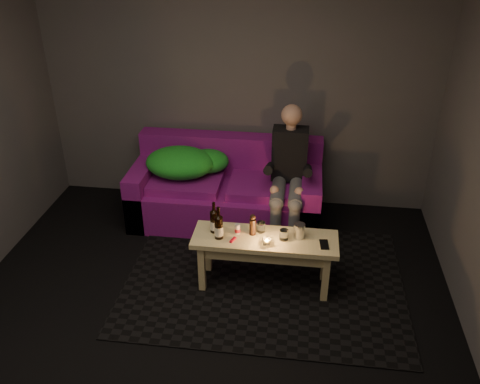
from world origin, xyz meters
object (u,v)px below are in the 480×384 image
object	(u,v)px
sofa	(227,192)
beer_bottle_a	(214,221)
coffee_table	(265,246)
beer_bottle_b	(219,227)
person	(288,171)
steel_cup	(299,231)

from	to	relation	value
sofa	beer_bottle_a	distance (m)	1.06
coffee_table	beer_bottle_b	distance (m)	0.42
beer_bottle_a	person	bearing A→B (deg)	56.94
steel_cup	person	bearing A→B (deg)	98.91
coffee_table	beer_bottle_b	world-z (taller)	beer_bottle_b
sofa	beer_bottle_b	size ratio (longest dim) A/B	6.56
person	beer_bottle_a	size ratio (longest dim) A/B	4.53
person	beer_bottle_a	xyz separation A→B (m)	(-0.56, -0.87, -0.06)
person	beer_bottle_b	bearing A→B (deg)	-118.22
coffee_table	beer_bottle_a	distance (m)	0.47
beer_bottle_b	steel_cup	xyz separation A→B (m)	(0.65, 0.09, -0.04)
coffee_table	steel_cup	distance (m)	0.31
sofa	person	world-z (taller)	person
beer_bottle_b	sofa	bearing A→B (deg)	95.68
steel_cup	beer_bottle_a	bearing A→B (deg)	-179.54
steel_cup	beer_bottle_b	bearing A→B (deg)	-171.97
beer_bottle_a	beer_bottle_b	xyz separation A→B (m)	(0.05, -0.09, 0.00)
sofa	beer_bottle_a	size ratio (longest dim) A/B	6.79
sofa	beer_bottle_b	world-z (taller)	sofa
coffee_table	beer_bottle_b	bearing A→B (deg)	-171.84
coffee_table	steel_cup	xyz separation A→B (m)	(0.27, 0.04, 0.15)
sofa	beer_bottle_a	world-z (taller)	sofa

